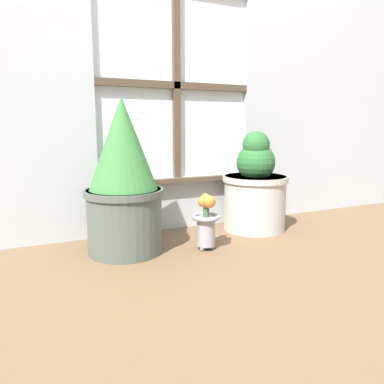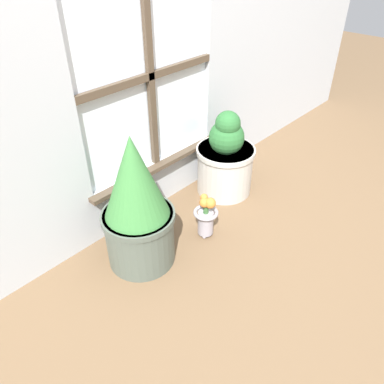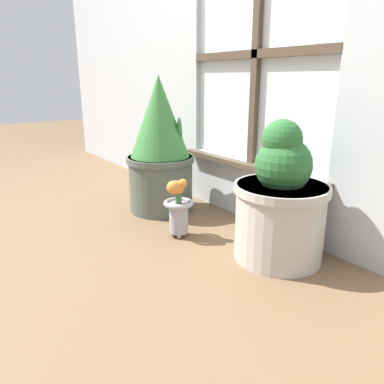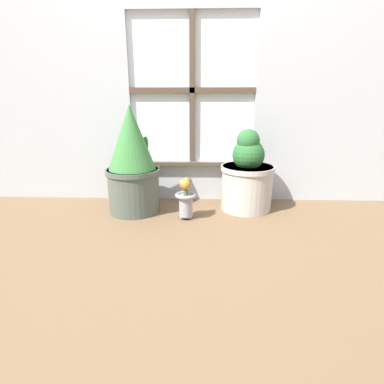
# 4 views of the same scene
# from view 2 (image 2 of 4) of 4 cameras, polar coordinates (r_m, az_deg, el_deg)

# --- Properties ---
(ground_plane) EXTENTS (10.00, 10.00, 0.00)m
(ground_plane) POSITION_cam_2_polar(r_m,az_deg,el_deg) (1.94, 8.50, -9.60)
(ground_plane) COLOR brown
(potted_plant_left) EXTENTS (0.35, 0.35, 0.68)m
(potted_plant_left) POSITION_cam_2_polar(r_m,az_deg,el_deg) (1.72, -8.38, -2.25)
(potted_plant_left) COLOR #4C564C
(potted_plant_left) RESTS_ON ground_plane
(potted_plant_right) EXTENTS (0.35, 0.35, 0.53)m
(potted_plant_right) POSITION_cam_2_polar(r_m,az_deg,el_deg) (2.26, 5.10, 4.93)
(potted_plant_right) COLOR #B7B2A8
(potted_plant_right) RESTS_ON ground_plane
(flower_vase) EXTENTS (0.13, 0.13, 0.26)m
(flower_vase) POSITION_cam_2_polar(r_m,az_deg,el_deg) (1.95, 2.15, -3.54)
(flower_vase) COLOR #99939E
(flower_vase) RESTS_ON ground_plane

